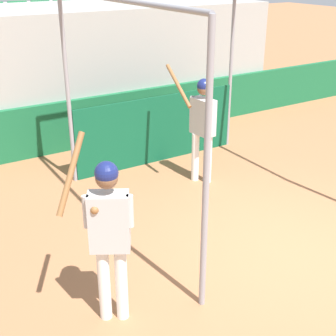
% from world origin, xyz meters
% --- Properties ---
extents(ground_plane, '(60.00, 60.00, 0.00)m').
position_xyz_m(ground_plane, '(0.00, 0.00, 0.00)').
color(ground_plane, '#9E6642').
extents(outfield_wall, '(24.00, 0.12, 1.03)m').
position_xyz_m(outfield_wall, '(0.00, 5.17, 0.51)').
color(outfield_wall, '#196038').
rests_on(outfield_wall, ground).
extents(bleacher_section, '(8.15, 3.20, 2.71)m').
position_xyz_m(bleacher_section, '(0.00, 6.83, 1.35)').
color(bleacher_section, '#9E9E99').
rests_on(bleacher_section, ground).
extents(batting_cage, '(3.48, 3.92, 3.18)m').
position_xyz_m(batting_cage, '(0.06, 2.94, 1.36)').
color(batting_cage, gray).
rests_on(batting_cage, ground).
extents(player_batter, '(0.55, 0.90, 2.00)m').
position_xyz_m(player_batter, '(0.23, 2.53, 1.11)').
color(player_batter, white).
rests_on(player_batter, ground).
extents(player_waiting, '(0.75, 0.54, 2.09)m').
position_xyz_m(player_waiting, '(-2.59, 0.19, 1.12)').
color(player_waiting, white).
rests_on(player_waiting, ground).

